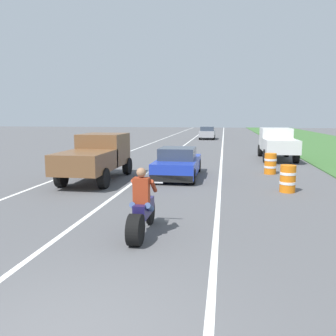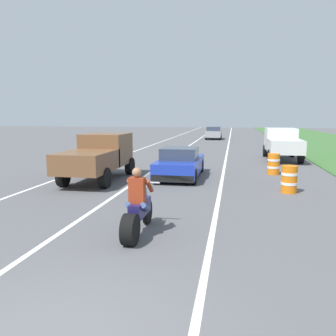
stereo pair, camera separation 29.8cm
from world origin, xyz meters
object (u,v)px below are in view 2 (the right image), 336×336
motorcycle_with_rider (137,211)px  pickup_truck_left_lane_brown (99,155)px  construction_barrel_nearest (289,179)px  distant_car_far_ahead (214,133)px  pickup_truck_right_shoulder_white (282,143)px  construction_barrel_mid (274,164)px  sports_car_blue (180,164)px

motorcycle_with_rider → pickup_truck_left_lane_brown: (-3.57, 6.61, 0.51)m
construction_barrel_nearest → distant_car_far_ahead: (-4.36, 28.86, 0.27)m
motorcycle_with_rider → construction_barrel_nearest: (4.19, 5.47, -0.09)m
pickup_truck_right_shoulder_white → construction_barrel_mid: pickup_truck_right_shoulder_white is taller
distant_car_far_ahead → motorcycle_with_rider: bearing=-89.7°
sports_car_blue → pickup_truck_left_lane_brown: bearing=-158.2°
pickup_truck_left_lane_brown → construction_barrel_mid: (7.65, 2.94, -0.60)m
motorcycle_with_rider → pickup_truck_left_lane_brown: bearing=118.4°
sports_car_blue → construction_barrel_nearest: size_ratio=4.30×
sports_car_blue → pickup_truck_right_shoulder_white: pickup_truck_right_shoulder_white is taller
construction_barrel_nearest → distant_car_far_ahead: distant_car_far_ahead is taller
pickup_truck_left_lane_brown → sports_car_blue: bearing=21.8°
construction_barrel_nearest → construction_barrel_mid: bearing=91.6°
pickup_truck_left_lane_brown → construction_barrel_nearest: pickup_truck_left_lane_brown is taller
motorcycle_with_rider → pickup_truck_right_shoulder_white: 16.25m
construction_barrel_mid → construction_barrel_nearest: bearing=-88.4°
pickup_truck_left_lane_brown → construction_barrel_nearest: 7.87m
motorcycle_with_rider → pickup_truck_right_shoulder_white: pickup_truck_right_shoulder_white is taller
construction_barrel_mid → distant_car_far_ahead: distant_car_far_ahead is taller
sports_car_blue → construction_barrel_nearest: sports_car_blue is taller
motorcycle_with_rider → distant_car_far_ahead: motorcycle_with_rider is taller
construction_barrel_nearest → construction_barrel_mid: 4.07m
motorcycle_with_rider → distant_car_far_ahead: (-0.16, 34.34, 0.18)m
sports_car_blue → pickup_truck_right_shoulder_white: bearing=53.9°
pickup_truck_right_shoulder_white → distant_car_far_ahead: 19.70m
motorcycle_with_rider → sports_car_blue: (-0.21, 7.95, 0.04)m
pickup_truck_left_lane_brown → distant_car_far_ahead: 27.94m
motorcycle_with_rider → construction_barrel_mid: (4.08, 9.54, -0.09)m
pickup_truck_left_lane_brown → construction_barrel_nearest: (7.77, -1.13, -0.60)m
motorcycle_with_rider → construction_barrel_mid: 10.38m
motorcycle_with_rider → sports_car_blue: bearing=91.5°
pickup_truck_right_shoulder_white → distant_car_far_ahead: (-5.38, 18.95, -0.33)m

